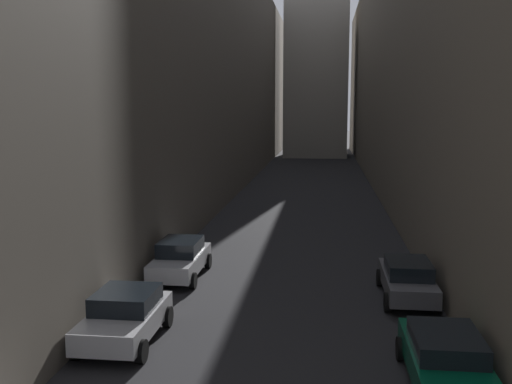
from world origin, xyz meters
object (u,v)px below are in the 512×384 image
object	(u,v)px
parked_car_left_third	(125,316)
parked_car_left_far	(180,258)
parked_car_right_third	(446,359)
parked_car_right_far	(407,279)

from	to	relation	value
parked_car_left_third	parked_car_left_far	bearing A→B (deg)	0.00
parked_car_left_third	parked_car_right_third	size ratio (longest dim) A/B	0.88
parked_car_left_far	parked_car_right_far	world-z (taller)	parked_car_left_far
parked_car_left_far	parked_car_right_far	bearing A→B (deg)	-101.34
parked_car_right_third	parked_car_right_far	bearing A→B (deg)	0.00
parked_car_right_third	parked_car_left_third	bearing A→B (deg)	77.88
parked_car_right_far	parked_car_left_third	bearing A→B (deg)	119.22
parked_car_left_third	parked_car_left_far	size ratio (longest dim) A/B	0.91
parked_car_left_far	parked_car_right_third	distance (m)	12.29
parked_car_left_third	parked_car_left_far	world-z (taller)	parked_car_left_far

